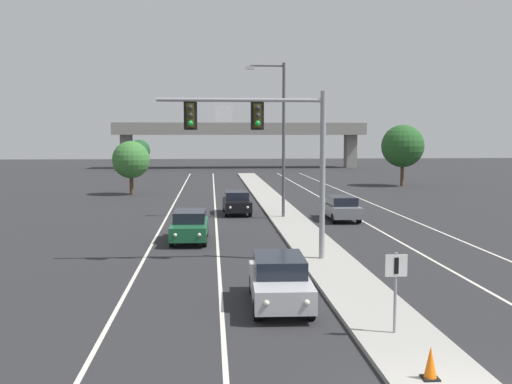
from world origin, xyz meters
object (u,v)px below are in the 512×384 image
at_px(car_oncoming_black, 237,202).
at_px(tree_far_left_a, 131,160).
at_px(traffic_cone_median_nose, 430,363).
at_px(median_sign_post, 396,281).
at_px(car_oncoming_silver, 279,280).
at_px(car_oncoming_green, 190,226).
at_px(tree_far_left_c, 139,150).
at_px(car_receding_grey, 341,208).
at_px(overhead_signal_mast, 270,139).
at_px(street_lamp_median, 280,131).
at_px(tree_far_right_b, 403,146).

distance_m(car_oncoming_black, tree_far_left_a, 16.95).
relative_size(traffic_cone_median_nose, tree_far_left_a, 0.15).
relative_size(median_sign_post, car_oncoming_silver, 0.49).
relative_size(car_oncoming_green, tree_far_left_c, 0.92).
height_order(median_sign_post, car_receding_grey, median_sign_post).
height_order(overhead_signal_mast, tree_far_left_a, overhead_signal_mast).
relative_size(street_lamp_median, traffic_cone_median_nose, 13.51).
bearing_deg(car_oncoming_black, car_oncoming_silver, -89.00).
relative_size(median_sign_post, car_oncoming_black, 0.49).
height_order(car_oncoming_black, tree_far_left_a, tree_far_left_a).
relative_size(car_oncoming_black, traffic_cone_median_nose, 6.09).
bearing_deg(car_oncoming_black, car_receding_grey, -28.85).
height_order(street_lamp_median, tree_far_right_b, street_lamp_median).
distance_m(street_lamp_median, tree_far_right_b, 29.18).
height_order(tree_far_left_c, tree_far_right_b, tree_far_right_b).
distance_m(car_oncoming_silver, tree_far_right_b, 47.80).
height_order(median_sign_post, tree_far_right_b, tree_far_right_b).
relative_size(overhead_signal_mast, traffic_cone_median_nose, 9.73).
distance_m(car_oncoming_silver, car_receding_grey, 19.77).
bearing_deg(car_oncoming_green, tree_far_left_a, 104.20).
bearing_deg(car_oncoming_green, tree_far_left_c, 99.08).
bearing_deg(tree_far_left_a, car_oncoming_green, -75.80).
bearing_deg(traffic_cone_median_nose, tree_far_right_b, 72.31).
relative_size(car_oncoming_silver, tree_far_left_c, 0.92).
bearing_deg(car_receding_grey, traffic_cone_median_nose, -98.23).
bearing_deg(street_lamp_median, car_oncoming_green, -125.47).
distance_m(median_sign_post, tree_far_left_a, 41.69).
bearing_deg(car_oncoming_green, traffic_cone_median_nose, -72.08).
bearing_deg(tree_far_left_c, street_lamp_median, -74.08).
bearing_deg(tree_far_left_c, traffic_cone_median_nose, -78.89).
bearing_deg(tree_far_left_c, tree_far_left_a, -84.30).
height_order(overhead_signal_mast, traffic_cone_median_nose, overhead_signal_mast).
bearing_deg(traffic_cone_median_nose, street_lamp_median, 90.50).
distance_m(overhead_signal_mast, traffic_cone_median_nose, 13.83).
bearing_deg(car_oncoming_green, street_lamp_median, 54.53).
bearing_deg(street_lamp_median, tree_far_left_a, 125.33).
distance_m(overhead_signal_mast, car_receding_grey, 14.41).
bearing_deg(tree_far_left_c, car_oncoming_green, -80.92).
bearing_deg(tree_far_left_a, car_oncoming_black, -56.95).
bearing_deg(street_lamp_median, car_oncoming_black, 135.34).
relative_size(median_sign_post, car_receding_grey, 0.49).
height_order(median_sign_post, traffic_cone_median_nose, median_sign_post).
relative_size(car_receding_grey, tree_far_left_a, 0.90).
distance_m(tree_far_right_b, tree_far_left_a, 29.12).
xyz_separation_m(median_sign_post, traffic_cone_median_nose, (-0.17, -3.02, -1.08)).
distance_m(car_oncoming_green, car_oncoming_black, 11.01).
bearing_deg(street_lamp_median, car_receding_grey, -13.54).
height_order(median_sign_post, tree_far_left_c, tree_far_left_c).
relative_size(overhead_signal_mast, street_lamp_median, 0.72).
relative_size(street_lamp_median, tree_far_left_a, 2.00).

